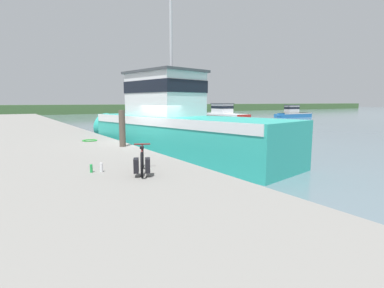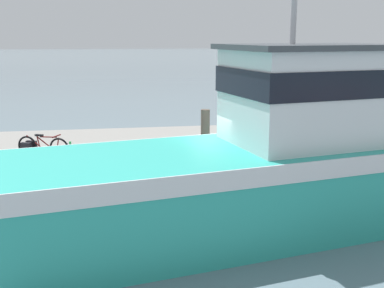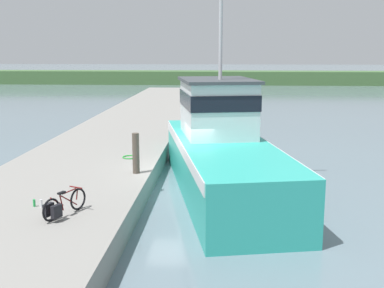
{
  "view_description": "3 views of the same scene",
  "coord_description": "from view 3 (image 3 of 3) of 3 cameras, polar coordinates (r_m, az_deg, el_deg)",
  "views": [
    {
      "loc": [
        -5.83,
        -12.4,
        2.65
      ],
      "look_at": [
        -0.19,
        -3.63,
        1.18
      ],
      "focal_mm": 28.0,
      "sensor_mm": 36.0,
      "label": 1
    },
    {
      "loc": [
        11.66,
        -3.15,
        4.36
      ],
      "look_at": [
        0.25,
        -1.25,
        1.76
      ],
      "focal_mm": 45.0,
      "sensor_mm": 36.0,
      "label": 2
    },
    {
      "loc": [
        1.46,
        -17.61,
        5.3
      ],
      "look_at": [
        0.33,
        1.26,
        1.59
      ],
      "focal_mm": 45.0,
      "sensor_mm": 36.0,
      "label": 3
    }
  ],
  "objects": [
    {
      "name": "ground_plane",
      "position": [
        18.45,
        -1.27,
        -5.58
      ],
      "size": [
        320.0,
        320.0,
        0.0
      ],
      "primitive_type": "plane",
      "color": "slate"
    },
    {
      "name": "dock_pier",
      "position": [
        19.1,
        -13.7,
        -4.03
      ],
      "size": [
        6.04,
        80.0,
        0.82
      ],
      "primitive_type": "cube",
      "color": "gray",
      "rests_on": "ground_plane"
    },
    {
      "name": "fishing_boat_main",
      "position": [
        18.6,
        3.36,
        -0.52
      ],
      "size": [
        5.29,
        13.52,
        11.06
      ],
      "rotation": [
        0.0,
        0.0,
        0.19
      ],
      "color": "teal",
      "rests_on": "ground_plane"
    },
    {
      "name": "bicycle_touring",
      "position": [
        13.61,
        -15.28,
        -7.08
      ],
      "size": [
        0.85,
        1.56,
        0.7
      ],
      "rotation": [
        0.0,
        0.0,
        -0.42
      ],
      "color": "black",
      "rests_on": "dock_pier"
    },
    {
      "name": "mooring_post",
      "position": [
        17.73,
        -6.67,
        -1.1
      ],
      "size": [
        0.26,
        0.26,
        1.5
      ],
      "primitive_type": "cylinder",
      "color": "#51473D",
      "rests_on": "dock_pier"
    },
    {
      "name": "hose_coil",
      "position": [
        20.47,
        -7.3,
        -1.54
      ],
      "size": [
        0.68,
        0.68,
        0.05
      ],
      "primitive_type": "torus",
      "color": "green",
      "rests_on": "dock_pier"
    },
    {
      "name": "water_bottle_on_curb",
      "position": [
        14.62,
        -17.43,
        -6.75
      ],
      "size": [
        0.08,
        0.08,
        0.24
      ],
      "primitive_type": "cylinder",
      "color": "silver",
      "rests_on": "dock_pier"
    },
    {
      "name": "water_bottle_by_bike",
      "position": [
        14.78,
        -18.2,
        -6.66
      ],
      "size": [
        0.07,
        0.07,
        0.22
      ],
      "primitive_type": "cylinder",
      "color": "green",
      "rests_on": "dock_pier"
    }
  ]
}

